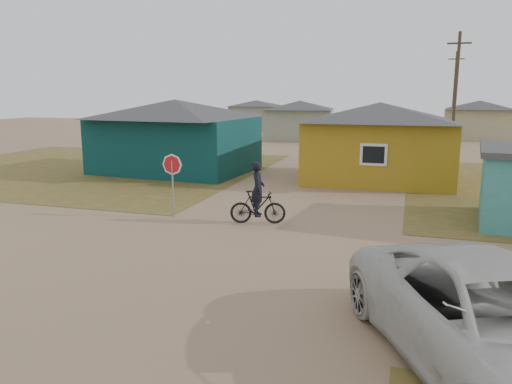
% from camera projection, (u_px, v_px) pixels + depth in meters
% --- Properties ---
extents(ground, '(120.00, 120.00, 0.00)m').
position_uv_depth(ground, '(240.00, 263.00, 13.07)').
color(ground, '#927154').
extents(grass_nw, '(20.00, 18.00, 0.00)m').
position_uv_depth(grass_nw, '(88.00, 168.00, 29.34)').
color(grass_nw, brown).
rests_on(grass_nw, ground).
extents(house_teal, '(8.93, 7.08, 4.00)m').
position_uv_depth(house_teal, '(176.00, 135.00, 27.78)').
color(house_teal, '#093233').
rests_on(house_teal, ground).
extents(house_yellow, '(7.72, 6.76, 3.90)m').
position_uv_depth(house_yellow, '(379.00, 141.00, 25.03)').
color(house_yellow, '#A27D19').
rests_on(house_yellow, ground).
extents(house_pale_west, '(7.04, 6.15, 3.60)m').
position_uv_depth(house_pale_west, '(300.00, 120.00, 46.26)').
color(house_pale_west, gray).
rests_on(house_pale_west, ground).
extents(house_beige_east, '(6.95, 6.05, 3.60)m').
position_uv_depth(house_beige_east, '(479.00, 119.00, 47.17)').
color(house_beige_east, tan).
rests_on(house_beige_east, ground).
extents(house_pale_north, '(6.28, 5.81, 3.40)m').
position_uv_depth(house_pale_north, '(256.00, 114.00, 59.85)').
color(house_pale_north, gray).
rests_on(house_pale_north, ground).
extents(utility_pole_near, '(1.40, 0.20, 8.00)m').
position_uv_depth(utility_pole_near, '(455.00, 96.00, 30.92)').
color(utility_pole_near, '#443529').
rests_on(utility_pole_near, ground).
extents(utility_pole_far, '(1.40, 0.20, 8.00)m').
position_uv_depth(utility_pole_far, '(454.00, 95.00, 45.59)').
color(utility_pole_far, '#443529').
rests_on(utility_pole_far, ground).
extents(stop_sign, '(0.70, 0.34, 2.29)m').
position_uv_depth(stop_sign, '(172.00, 171.00, 17.43)').
color(stop_sign, gray).
rests_on(stop_sign, ground).
extents(cyclist, '(1.97, 1.00, 2.14)m').
position_uv_depth(cyclist, '(258.00, 201.00, 16.87)').
color(cyclist, black).
rests_on(cyclist, ground).
extents(vehicle, '(5.48, 7.14, 1.80)m').
position_uv_depth(vehicle, '(500.00, 323.00, 7.72)').
color(vehicle, beige).
rests_on(vehicle, ground).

